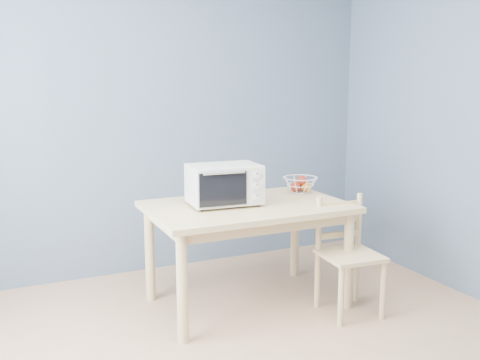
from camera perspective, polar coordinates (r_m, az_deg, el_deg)
name	(u,v)px	position (r m, az deg, el deg)	size (l,w,h in m)	color
room	(284,149)	(2.47, 4.71, 3.32)	(4.01, 4.51, 2.61)	tan
dining_table	(247,218)	(3.83, 0.77, -4.07)	(1.40, 0.90, 0.75)	#DAC082
toaster_oven	(222,184)	(3.74, -1.97, -0.44)	(0.51, 0.38, 0.29)	beige
fruit_basket	(300,184)	(4.21, 6.43, -0.43)	(0.30, 0.30, 0.14)	silver
dining_chair	(347,256)	(3.85, 11.38, -7.99)	(0.41, 0.41, 0.82)	#DAC082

